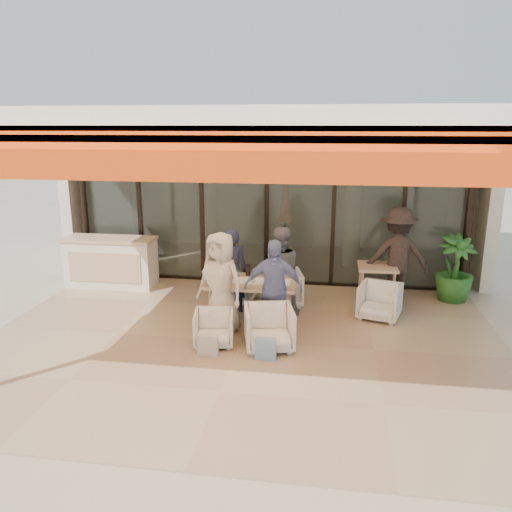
{
  "coord_description": "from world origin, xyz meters",
  "views": [
    {
      "loc": [
        1.28,
        -6.95,
        3.26
      ],
      "look_at": [
        0.1,
        0.9,
        1.15
      ],
      "focal_mm": 35.0,
      "sensor_mm": 36.0,
      "label": 1
    }
  ],
  "objects": [
    {
      "name": "dining_table",
      "position": [
        0.02,
        0.82,
        0.69
      ],
      "size": [
        1.5,
        0.9,
        0.93
      ],
      "color": "tan",
      "rests_on": "ground"
    },
    {
      "name": "diner_periwinkle",
      "position": [
        0.45,
        0.37,
        0.78
      ],
      "size": [
        0.94,
        0.43,
        1.57
      ],
      "primitive_type": "imported",
      "rotation": [
        0.0,
        0.0,
        0.06
      ],
      "color": "#7584C4",
      "rests_on": "ground"
    },
    {
      "name": "glass_storefront",
      "position": [
        0.0,
        3.0,
        1.6
      ],
      "size": [
        8.08,
        0.1,
        3.2
      ],
      "color": "#9EADA3",
      "rests_on": "ground"
    },
    {
      "name": "host_counter",
      "position": [
        -3.11,
        2.3,
        0.53
      ],
      "size": [
        1.85,
        0.65,
        1.04
      ],
      "color": "silver",
      "rests_on": "ground"
    },
    {
      "name": "diner_grey",
      "position": [
        0.45,
        1.27,
        0.79
      ],
      "size": [
        0.93,
        0.82,
        1.58
      ],
      "primitive_type": "imported",
      "rotation": [
        0.0,
        0.0,
        3.49
      ],
      "color": "slate",
      "rests_on": "ground"
    },
    {
      "name": "potted_palm",
      "position": [
        3.62,
        2.43,
        0.64
      ],
      "size": [
        0.9,
        0.9,
        1.28
      ],
      "primitive_type": "imported",
      "rotation": [
        0.0,
        0.0,
        0.3
      ],
      "color": "#1E5919",
      "rests_on": "ground"
    },
    {
      "name": "tote_bag_blue",
      "position": [
        0.45,
        -0.53,
        0.17
      ],
      "size": [
        0.3,
        0.1,
        0.34
      ],
      "primitive_type": "cube",
      "color": "#99BFD8",
      "rests_on": "ground"
    },
    {
      "name": "chair_near_right",
      "position": [
        0.45,
        -0.13,
        0.36
      ],
      "size": [
        0.83,
        0.8,
        0.72
      ],
      "primitive_type": "imported",
      "rotation": [
        0.0,
        0.0,
        0.23
      ],
      "color": "white",
      "rests_on": "ground"
    },
    {
      "name": "chair_near_left",
      "position": [
        -0.39,
        -0.13,
        0.3
      ],
      "size": [
        0.66,
        0.63,
        0.6
      ],
      "primitive_type": "imported",
      "rotation": [
        0.0,
        0.0,
        0.17
      ],
      "color": "white",
      "rests_on": "ground"
    },
    {
      "name": "terrace_structure",
      "position": [
        0.0,
        -0.26,
        3.25
      ],
      "size": [
        8.0,
        6.0,
        3.4
      ],
      "color": "silver",
      "rests_on": "ground"
    },
    {
      "name": "chair_far_right",
      "position": [
        0.45,
        1.77,
        0.36
      ],
      "size": [
        0.84,
        0.8,
        0.72
      ],
      "primitive_type": "imported",
      "rotation": [
        0.0,
        0.0,
        3.38
      ],
      "color": "white",
      "rests_on": "ground"
    },
    {
      "name": "diner_navy",
      "position": [
        -0.39,
        1.27,
        0.76
      ],
      "size": [
        0.6,
        0.43,
        1.53
      ],
      "primitive_type": "imported",
      "rotation": [
        0.0,
        0.0,
        3.26
      ],
      "color": "#171E32",
      "rests_on": "ground"
    },
    {
      "name": "side_table",
      "position": [
        2.18,
        2.07,
        0.64
      ],
      "size": [
        0.7,
        0.7,
        0.74
      ],
      "color": "tan",
      "rests_on": "ground"
    },
    {
      "name": "interior_block",
      "position": [
        0.01,
        5.31,
        2.23
      ],
      "size": [
        9.05,
        3.62,
        3.52
      ],
      "color": "silver",
      "rests_on": "ground"
    },
    {
      "name": "standing_woman",
      "position": [
        2.54,
        2.22,
        0.9
      ],
      "size": [
        1.21,
        0.74,
        1.81
      ],
      "primitive_type": "imported",
      "rotation": [
        0.0,
        0.0,
        3.2
      ],
      "color": "black",
      "rests_on": "ground"
    },
    {
      "name": "chair_far_left",
      "position": [
        -0.39,
        1.77,
        0.36
      ],
      "size": [
        0.77,
        0.73,
        0.71
      ],
      "primitive_type": "imported",
      "rotation": [
        0.0,
        0.0,
        3.02
      ],
      "color": "white",
      "rests_on": "ground"
    },
    {
      "name": "side_chair",
      "position": [
        2.18,
        1.32,
        0.34
      ],
      "size": [
        0.82,
        0.79,
        0.69
      ],
      "primitive_type": "imported",
      "rotation": [
        0.0,
        0.0,
        -0.28
      ],
      "color": "white",
      "rests_on": "ground"
    },
    {
      "name": "ground",
      "position": [
        0.0,
        0.0,
        0.0
      ],
      "size": [
        70.0,
        70.0,
        0.0
      ],
      "primitive_type": "plane",
      "color": "#C6B293",
      "rests_on": "ground"
    },
    {
      "name": "terrace_floor",
      "position": [
        0.0,
        0.0,
        0.01
      ],
      "size": [
        8.0,
        6.0,
        0.01
      ],
      "primitive_type": "cube",
      "color": "tan",
      "rests_on": "ground"
    },
    {
      "name": "diner_cream",
      "position": [
        -0.39,
        0.37,
        0.82
      ],
      "size": [
        0.94,
        0.78,
        1.65
      ],
      "primitive_type": "imported",
      "rotation": [
        0.0,
        0.0,
        -0.37
      ],
      "color": "beige",
      "rests_on": "ground"
    },
    {
      "name": "tote_bag_cream",
      "position": [
        -0.39,
        -0.53,
        0.17
      ],
      "size": [
        0.3,
        0.1,
        0.34
      ],
      "primitive_type": "cube",
      "color": "silver",
      "rests_on": "ground"
    }
  ]
}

